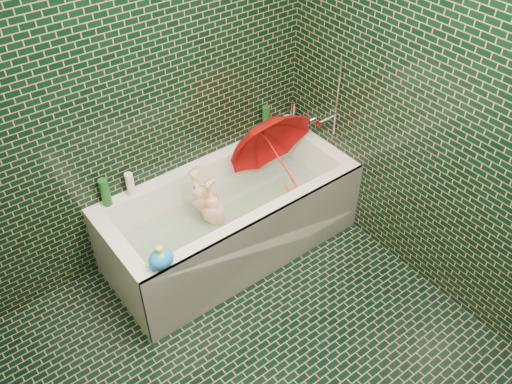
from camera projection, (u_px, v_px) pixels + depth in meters
wall_back at (122, 90)px, 3.07m from camera, size 2.80×0.00×2.80m
wall_right at (471, 121)px, 2.82m from camera, size 0.00×2.80×2.80m
bathtub at (232, 226)px, 3.72m from camera, size 1.70×0.75×0.55m
bath_mat at (231, 230)px, 3.76m from camera, size 1.35×0.47×0.01m
water at (230, 215)px, 3.67m from camera, size 1.48×0.53×0.00m
faucet at (325, 116)px, 3.73m from camera, size 0.18×0.19×0.55m
child at (215, 218)px, 3.63m from camera, size 0.85×0.34×0.35m
umbrella at (278, 156)px, 3.66m from camera, size 0.81×0.88×0.90m
soap_bottle_a at (291, 126)px, 4.04m from camera, size 0.13×0.13×0.28m
soap_bottle_b at (291, 124)px, 4.06m from camera, size 0.12×0.12×0.20m
soap_bottle_c at (285, 127)px, 4.03m from camera, size 0.16×0.16×0.17m
bottle_right_tall at (266, 120)px, 3.89m from camera, size 0.07×0.07×0.23m
bottle_right_pump at (293, 113)px, 4.00m from camera, size 0.06×0.06×0.19m
bottle_left_tall at (105, 192)px, 3.32m from camera, size 0.06×0.06×0.19m
bottle_left_short at (130, 184)px, 3.40m from camera, size 0.07×0.07×0.16m
rubber_duck at (255, 134)px, 3.88m from camera, size 0.11×0.07×0.10m
bath_toy at (161, 259)px, 2.95m from camera, size 0.15×0.13×0.15m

